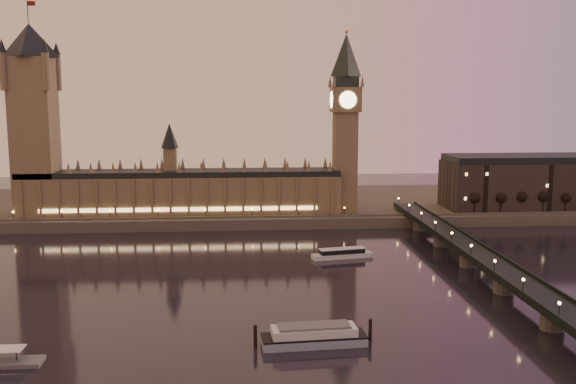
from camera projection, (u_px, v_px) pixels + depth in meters
name	position (u px, v px, depth m)	size (l,w,h in m)	color
ground	(257.00, 283.00, 252.73)	(700.00, 700.00, 0.00)	black
far_embankment	(297.00, 205.00, 417.16)	(560.00, 130.00, 6.00)	#423D35
palace_of_westminster	(181.00, 187.00, 365.93)	(180.00, 26.62, 52.00)	brown
victoria_tower	(33.00, 109.00, 353.61)	(31.68, 31.68, 118.00)	brown
big_ben	(345.00, 112.00, 366.38)	(17.68, 17.68, 104.00)	brown
westminster_bridge	(484.00, 265.00, 258.50)	(13.20, 260.00, 15.30)	black
city_block	(570.00, 180.00, 392.55)	(155.00, 45.00, 34.00)	black
bare_tree_0	(477.00, 198.00, 367.21)	(6.18, 6.18, 12.57)	black
bare_tree_1	(500.00, 197.00, 368.16)	(6.18, 6.18, 12.57)	black
bare_tree_2	(522.00, 197.00, 369.11)	(6.18, 6.18, 12.57)	black
bare_tree_3	(544.00, 197.00, 370.06)	(6.18, 6.18, 12.57)	black
bare_tree_4	(566.00, 197.00, 371.01)	(6.18, 6.18, 12.57)	black
cruise_boat_a	(342.00, 254.00, 292.39)	(28.55, 11.22, 4.47)	silver
moored_barge	(314.00, 336.00, 190.22)	(35.85, 10.98, 6.59)	#8491A8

